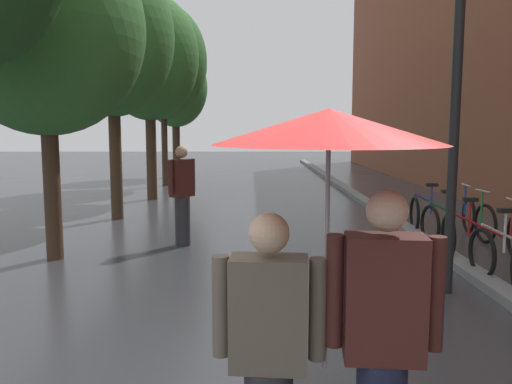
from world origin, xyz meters
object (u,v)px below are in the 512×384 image
object	(u,v)px
street_tree_4	(163,62)
street_tree_5	(175,88)
street_tree_2	(112,37)
street_tree_3	(149,58)
parked_bicycle_2	(482,235)
parked_bicycle_3	(458,223)
street_lamp_post	(456,93)
parked_bicycle_4	(441,213)
pedestrian_walking_midground	(182,193)
couple_under_umbrella	(328,248)
street_tree_1	(44,29)

from	to	relation	value
street_tree_4	street_tree_5	size ratio (longest dim) A/B	1.19
street_tree_2	street_tree_3	size ratio (longest dim) A/B	1.00
parked_bicycle_2	street_tree_2	bearing A→B (deg)	150.89
parked_bicycle_2	parked_bicycle_3	bearing A→B (deg)	88.04
street_lamp_post	street_tree_5	bearing A→B (deg)	109.79
parked_bicycle_4	pedestrian_walking_midground	world-z (taller)	pedestrian_walking_midground
street_tree_4	pedestrian_walking_midground	xyz separation A→B (m)	(1.75, -9.15, -3.28)
couple_under_umbrella	pedestrian_walking_midground	distance (m)	6.57
couple_under_umbrella	street_tree_4	bearing A→B (deg)	102.10
street_tree_1	parked_bicycle_2	distance (m)	7.31
street_tree_2	parked_bicycle_3	bearing A→B (deg)	-21.54
street_tree_1	street_tree_5	world-z (taller)	street_tree_5
street_tree_1	pedestrian_walking_midground	world-z (taller)	street_tree_1
street_tree_5	street_tree_4	bearing A→B (deg)	-88.88
street_tree_4	parked_bicycle_3	distance (m)	11.85
street_tree_2	parked_bicycle_4	distance (m)	7.71
pedestrian_walking_midground	couple_under_umbrella	bearing A→B (deg)	-76.13
street_lamp_post	parked_bicycle_2	bearing A→B (deg)	55.15
parked_bicycle_4	pedestrian_walking_midground	size ratio (longest dim) A/B	0.66
parked_bicycle_2	pedestrian_walking_midground	size ratio (longest dim) A/B	0.66
street_tree_2	street_tree_4	size ratio (longest dim) A/B	0.92
parked_bicycle_2	street_lamp_post	distance (m)	2.88
street_tree_1	pedestrian_walking_midground	distance (m)	3.30
street_tree_5	street_lamp_post	xyz separation A→B (m)	(5.44, -15.12, -1.10)
street_tree_5	couple_under_umbrella	size ratio (longest dim) A/B	2.40
street_tree_2	street_lamp_post	world-z (taller)	street_tree_2
street_tree_3	parked_bicycle_4	bearing A→B (deg)	-36.32
street_tree_1	street_tree_4	world-z (taller)	street_tree_4
street_tree_1	street_tree_4	distance (m)	10.08
parked_bicycle_2	street_lamp_post	xyz separation A→B (m)	(-1.14, -1.64, 2.07)
street_tree_4	street_lamp_post	xyz separation A→B (m)	(5.38, -11.79, -1.74)
street_tree_4	pedestrian_walking_midground	bearing A→B (deg)	-79.15
street_tree_1	parked_bicycle_3	distance (m)	7.41
street_tree_1	pedestrian_walking_midground	bearing A→B (deg)	25.99
pedestrian_walking_midground	parked_bicycle_2	bearing A→B (deg)	-11.93
street_tree_4	parked_bicycle_2	size ratio (longest dim) A/B	5.38
street_tree_4	parked_bicycle_2	world-z (taller)	street_tree_4
street_tree_1	parked_bicycle_3	world-z (taller)	street_tree_1
street_tree_4	pedestrian_walking_midground	world-z (taller)	street_tree_4
parked_bicycle_4	street_tree_3	bearing A→B (deg)	143.68
parked_bicycle_3	street_lamp_post	size ratio (longest dim) A/B	0.28
street_tree_1	street_tree_5	bearing A→B (deg)	89.81
parked_bicycle_3	street_tree_2	bearing A→B (deg)	158.46
street_tree_5	parked_bicycle_3	bearing A→B (deg)	-61.99
parked_bicycle_2	couple_under_umbrella	distance (m)	6.32
street_tree_5	street_tree_2	bearing A→B (deg)	-89.77
parked_bicycle_4	street_lamp_post	bearing A→B (deg)	-108.76
street_tree_5	parked_bicycle_4	world-z (taller)	street_tree_5
street_tree_1	street_lamp_post	size ratio (longest dim) A/B	1.22
couple_under_umbrella	pedestrian_walking_midground	world-z (taller)	couple_under_umbrella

